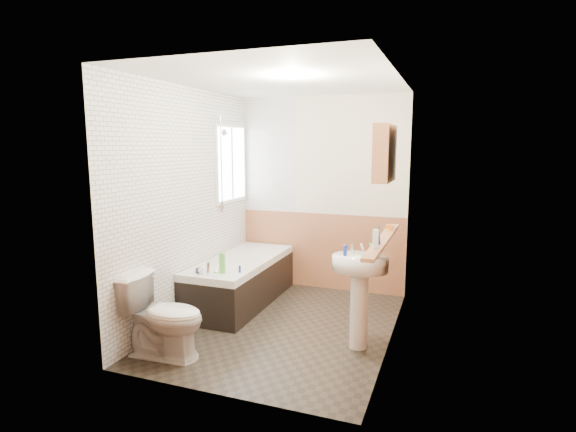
{
  "coord_description": "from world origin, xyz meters",
  "views": [
    {
      "loc": [
        1.6,
        -4.18,
        1.88
      ],
      "look_at": [
        0.0,
        0.15,
        1.15
      ],
      "focal_mm": 28.0,
      "sensor_mm": 36.0,
      "label": 1
    }
  ],
  "objects_px": {
    "pine_shelf": "(383,240)",
    "medicine_cabinet": "(385,153)",
    "sink": "(360,283)",
    "toilet": "(163,316)",
    "bathtub": "(241,279)"
  },
  "relations": [
    {
      "from": "sink",
      "to": "pine_shelf",
      "type": "bearing_deg",
      "value": 13.56
    },
    {
      "from": "pine_shelf",
      "to": "sink",
      "type": "bearing_deg",
      "value": 179.61
    },
    {
      "from": "bathtub",
      "to": "sink",
      "type": "height_order",
      "value": "sink"
    },
    {
      "from": "sink",
      "to": "medicine_cabinet",
      "type": "height_order",
      "value": "medicine_cabinet"
    },
    {
      "from": "toilet",
      "to": "medicine_cabinet",
      "type": "height_order",
      "value": "medicine_cabinet"
    },
    {
      "from": "toilet",
      "to": "medicine_cabinet",
      "type": "relative_size",
      "value": 1.36
    },
    {
      "from": "bathtub",
      "to": "pine_shelf",
      "type": "height_order",
      "value": "pine_shelf"
    },
    {
      "from": "toilet",
      "to": "bathtub",
      "type": "bearing_deg",
      "value": -4.02
    },
    {
      "from": "pine_shelf",
      "to": "medicine_cabinet",
      "type": "bearing_deg",
      "value": 103.92
    },
    {
      "from": "sink",
      "to": "pine_shelf",
      "type": "distance_m",
      "value": 0.46
    },
    {
      "from": "bathtub",
      "to": "medicine_cabinet",
      "type": "bearing_deg",
      "value": -19.37
    },
    {
      "from": "sink",
      "to": "medicine_cabinet",
      "type": "bearing_deg",
      "value": 46.77
    },
    {
      "from": "bathtub",
      "to": "pine_shelf",
      "type": "distance_m",
      "value": 2.06
    },
    {
      "from": "toilet",
      "to": "sink",
      "type": "xyz_separation_m",
      "value": [
        1.6,
        0.78,
        0.26
      ]
    },
    {
      "from": "pine_shelf",
      "to": "medicine_cabinet",
      "type": "xyz_separation_m",
      "value": [
        -0.03,
        0.11,
        0.76
      ]
    }
  ]
}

